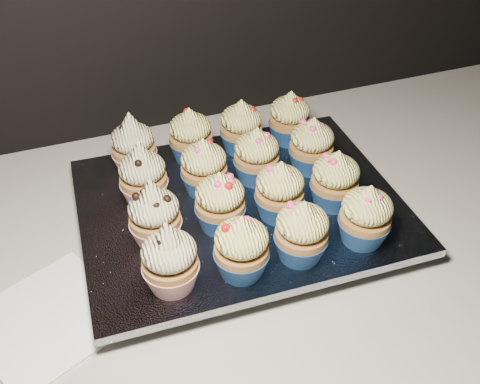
{
  "coord_description": "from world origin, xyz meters",
  "views": [
    {
      "loc": [
        -0.36,
        1.21,
        1.39
      ],
      "look_at": [
        -0.17,
        1.72,
        0.95
      ],
      "focal_mm": 40.0,
      "sensor_mm": 36.0,
      "label": 1
    }
  ],
  "objects": [
    {
      "name": "cupcake_4",
      "position": [
        -0.29,
        1.69,
        0.97
      ],
      "size": [
        0.06,
        0.06,
        0.1
      ],
      "color": "#A5161D",
      "rests_on": "foil_lining"
    },
    {
      "name": "cupcake_11",
      "position": [
        -0.05,
        1.76,
        0.97
      ],
      "size": [
        0.06,
        0.06,
        0.08
      ],
      "color": "navy",
      "rests_on": "foil_lining"
    },
    {
      "name": "cabinet",
      "position": [
        0.0,
        1.7,
        0.43
      ],
      "size": [
        2.4,
        0.6,
        0.86
      ],
      "primitive_type": "cube",
      "color": "black",
      "rests_on": "ground"
    },
    {
      "name": "baking_tray",
      "position": [
        -0.17,
        1.72,
        0.91
      ],
      "size": [
        0.4,
        0.31,
        0.02
      ],
      "primitive_type": "cube",
      "rotation": [
        0.0,
        0.0,
        -0.04
      ],
      "color": "black",
      "rests_on": "worktop"
    },
    {
      "name": "cupcake_9",
      "position": [
        -0.21,
        1.76,
        0.97
      ],
      "size": [
        0.06,
        0.06,
        0.08
      ],
      "color": "navy",
      "rests_on": "foil_lining"
    },
    {
      "name": "cupcake_5",
      "position": [
        -0.21,
        1.69,
        0.97
      ],
      "size": [
        0.06,
        0.06,
        0.08
      ],
      "color": "navy",
      "rests_on": "foil_lining"
    },
    {
      "name": "cupcake_6",
      "position": [
        -0.14,
        1.68,
        0.97
      ],
      "size": [
        0.06,
        0.06,
        0.08
      ],
      "color": "navy",
      "rests_on": "foil_lining"
    },
    {
      "name": "foil_lining",
      "position": [
        -0.17,
        1.72,
        0.93
      ],
      "size": [
        0.43,
        0.34,
        0.01
      ],
      "primitive_type": "cube",
      "rotation": [
        0.0,
        0.0,
        -0.04
      ],
      "color": "silver",
      "rests_on": "baking_tray"
    },
    {
      "name": "cupcake_2",
      "position": [
        -0.14,
        1.6,
        0.97
      ],
      "size": [
        0.06,
        0.06,
        0.08
      ],
      "color": "navy",
      "rests_on": "foil_lining"
    },
    {
      "name": "cupcake_13",
      "position": [
        -0.21,
        1.84,
        0.97
      ],
      "size": [
        0.06,
        0.06,
        0.08
      ],
      "color": "navy",
      "rests_on": "foil_lining"
    },
    {
      "name": "cupcake_3",
      "position": [
        -0.06,
        1.6,
        0.97
      ],
      "size": [
        0.06,
        0.06,
        0.08
      ],
      "color": "navy",
      "rests_on": "foil_lining"
    },
    {
      "name": "cupcake_7",
      "position": [
        -0.06,
        1.68,
        0.97
      ],
      "size": [
        0.06,
        0.06,
        0.08
      ],
      "color": "navy",
      "rests_on": "foil_lining"
    },
    {
      "name": "cupcake_0",
      "position": [
        -0.3,
        1.61,
        0.97
      ],
      "size": [
        0.06,
        0.06,
        0.1
      ],
      "color": "#A5161D",
      "rests_on": "foil_lining"
    },
    {
      "name": "cupcake_14",
      "position": [
        -0.13,
        1.84,
        0.97
      ],
      "size": [
        0.06,
        0.06,
        0.08
      ],
      "color": "navy",
      "rests_on": "foil_lining"
    },
    {
      "name": "napkin",
      "position": [
        -0.43,
        1.64,
        0.9
      ],
      "size": [
        0.19,
        0.19,
        0.0
      ],
      "primitive_type": "cube",
      "rotation": [
        0.0,
        0.0,
        0.42
      ],
      "color": "white",
      "rests_on": "worktop"
    },
    {
      "name": "cupcake_12",
      "position": [
        -0.29,
        1.84,
        0.97
      ],
      "size": [
        0.06,
        0.06,
        0.1
      ],
      "color": "#A5161D",
      "rests_on": "foil_lining"
    },
    {
      "name": "cupcake_1",
      "position": [
        -0.22,
        1.6,
        0.97
      ],
      "size": [
        0.06,
        0.06,
        0.08
      ],
      "color": "navy",
      "rests_on": "foil_lining"
    },
    {
      "name": "cupcake_8",
      "position": [
        -0.29,
        1.77,
        0.97
      ],
      "size": [
        0.06,
        0.06,
        0.1
      ],
      "color": "#A5161D",
      "rests_on": "foil_lining"
    },
    {
      "name": "cupcake_10",
      "position": [
        -0.14,
        1.76,
        0.97
      ],
      "size": [
        0.06,
        0.06,
        0.08
      ],
      "color": "navy",
      "rests_on": "foil_lining"
    },
    {
      "name": "cupcake_15",
      "position": [
        -0.05,
        1.83,
        0.97
      ],
      "size": [
        0.06,
        0.06,
        0.08
      ],
      "color": "navy",
      "rests_on": "foil_lining"
    },
    {
      "name": "worktop",
      "position": [
        0.0,
        1.7,
        0.88
      ],
      "size": [
        2.44,
        0.64,
        0.04
      ],
      "primitive_type": "cube",
      "color": "beige",
      "rests_on": "cabinet"
    }
  ]
}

